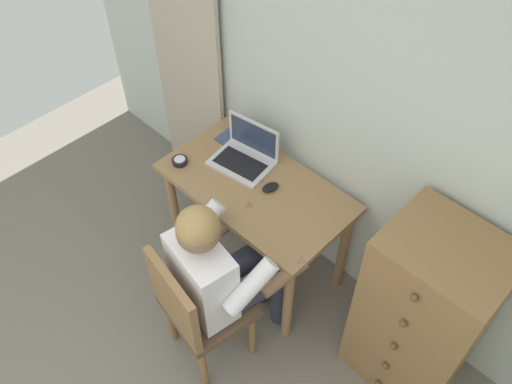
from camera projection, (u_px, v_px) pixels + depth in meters
name	position (u px, v px, depth m)	size (l,w,h in m)	color
wall_back	(394.00, 129.00, 2.49)	(4.80, 0.05, 2.50)	silver
curtain_panel	(185.00, 45.00, 3.25)	(0.61, 0.03, 2.19)	#BCAD99
desk	(256.00, 199.00, 3.04)	(1.08, 0.60, 0.74)	#9E754C
dresser	(422.00, 313.00, 2.63)	(0.54, 0.49, 1.10)	olive
chair	(196.00, 307.00, 2.71)	(0.48, 0.46, 0.88)	brown
person_seated	(224.00, 269.00, 2.65)	(0.59, 0.63, 1.20)	#33384C
laptop	(245.00, 154.00, 3.04)	(0.37, 0.30, 0.24)	silver
computer_mouse	(270.00, 187.00, 2.92)	(0.06, 0.10, 0.03)	black
desk_clock	(180.00, 161.00, 3.06)	(0.09, 0.09, 0.03)	black
notebook_pad	(236.00, 140.00, 3.18)	(0.21, 0.15, 0.01)	#3D4C6B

